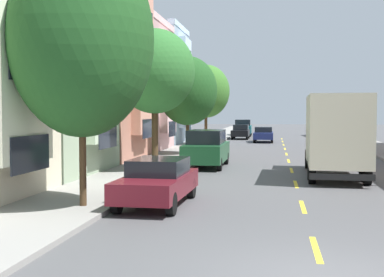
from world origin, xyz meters
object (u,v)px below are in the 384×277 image
(street_tree_farthest, at_px, (206,91))
(delivery_box_truck, at_px, (335,132))
(moving_navy_sedan, at_px, (263,134))
(parked_sedan_burgundy, at_px, (158,181))
(parked_suv_forest, at_px, (206,148))
(parked_suv_teal, at_px, (243,128))
(parked_wagon_sky, at_px, (329,134))
(parked_sedan_charcoal, at_px, (349,143))
(street_tree_second, at_px, (155,71))
(parked_pickup_champagne, at_px, (318,129))
(street_tree_third, at_px, (187,91))
(street_tree_nearest, at_px, (81,39))
(parked_hatchback_black, at_px, (241,132))

(street_tree_farthest, bearing_deg, delivery_box_truck, -67.06)
(delivery_box_truck, relative_size, moving_navy_sedan, 1.75)
(parked_sedan_burgundy, distance_m, parked_suv_forest, 11.20)
(parked_suv_teal, distance_m, moving_navy_sedan, 12.21)
(parked_wagon_sky, bearing_deg, parked_sedan_charcoal, -90.21)
(street_tree_second, distance_m, parked_sedan_charcoal, 17.12)
(street_tree_farthest, relative_size, parked_pickup_champagne, 1.24)
(street_tree_farthest, xyz_separation_m, parked_sedan_charcoal, (10.61, -6.24, -3.79))
(street_tree_third, xyz_separation_m, moving_navy_sedan, (4.60, 16.28, -3.47))
(street_tree_second, height_order, street_tree_third, street_tree_second)
(delivery_box_truck, height_order, parked_suv_forest, delivery_box_truck)
(moving_navy_sedan, bearing_deg, street_tree_nearest, -97.42)
(parked_pickup_champagne, height_order, parked_suv_forest, parked_suv_forest)
(street_tree_farthest, relative_size, parked_suv_teal, 1.37)
(parked_sedan_burgundy, bearing_deg, street_tree_second, 103.27)
(street_tree_nearest, distance_m, parked_suv_forest, 13.20)
(street_tree_second, distance_m, street_tree_third, 9.55)
(street_tree_third, height_order, parked_suv_forest, street_tree_third)
(delivery_box_truck, bearing_deg, street_tree_farthest, 112.94)
(street_tree_third, xyz_separation_m, parked_sedan_burgundy, (1.96, -17.85, -3.47))
(street_tree_third, relative_size, parked_sedan_burgundy, 1.39)
(parked_hatchback_black, xyz_separation_m, parked_pickup_champagne, (8.54, 8.33, 0.07))
(street_tree_nearest, xyz_separation_m, parked_wagon_sky, (10.66, 35.72, -4.17))
(street_tree_nearest, distance_m, delivery_box_truck, 12.70)
(parked_suv_forest, relative_size, parked_sedan_charcoal, 1.06)
(parked_suv_teal, bearing_deg, parked_wagon_sky, -53.20)
(parked_wagon_sky, height_order, parked_suv_forest, parked_suv_forest)
(parked_sedan_charcoal, bearing_deg, parked_suv_teal, 109.04)
(parked_pickup_champagne, bearing_deg, street_tree_second, -105.21)
(street_tree_third, xyz_separation_m, parked_wagon_sky, (10.66, 16.65, -3.42))
(street_tree_second, height_order, parked_wagon_sky, street_tree_second)
(parked_wagon_sky, relative_size, parked_pickup_champagne, 0.89)
(parked_wagon_sky, height_order, moving_navy_sedan, parked_wagon_sky)
(street_tree_farthest, distance_m, parked_sedan_charcoal, 12.88)
(parked_pickup_champagne, height_order, moving_navy_sedan, parked_pickup_champagne)
(parked_hatchback_black, bearing_deg, street_tree_second, -93.97)
(parked_hatchback_black, distance_m, parked_sedan_charcoal, 20.01)
(street_tree_third, bearing_deg, parked_hatchback_black, 84.28)
(parked_pickup_champagne, xyz_separation_m, moving_navy_sedan, (-6.08, -13.46, -0.08))
(delivery_box_truck, relative_size, parked_pickup_champagne, 1.49)
(street_tree_third, bearing_deg, street_tree_nearest, -90.00)
(parked_hatchback_black, bearing_deg, delivery_box_truck, -79.05)
(parked_suv_forest, bearing_deg, parked_suv_teal, 90.11)
(street_tree_second, height_order, delivery_box_truck, street_tree_second)
(street_tree_nearest, xyz_separation_m, parked_sedan_charcoal, (10.61, 22.35, -4.22))
(parked_suv_teal, height_order, parked_suv_forest, same)
(street_tree_second, bearing_deg, parked_sedan_charcoal, 50.39)
(parked_sedan_burgundy, bearing_deg, street_tree_third, 96.27)
(parked_suv_forest, distance_m, moving_navy_sedan, 23.08)
(parked_suv_teal, bearing_deg, parked_sedan_burgundy, -90.06)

